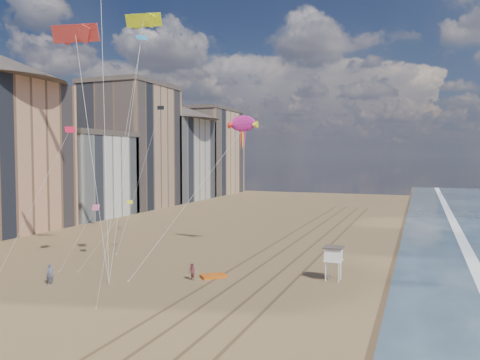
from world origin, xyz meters
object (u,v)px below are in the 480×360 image
at_px(lifeguard_stand, 333,254).
at_px(show_kite, 243,124).
at_px(kite_flyer_a, 50,274).
at_px(grounded_kite, 213,276).
at_px(kite_flyer_b, 192,272).

bearing_deg(lifeguard_stand, show_kite, 142.99).
distance_m(show_kite, kite_flyer_a, 28.21).
bearing_deg(show_kite, grounded_kite, -82.07).
relative_size(show_kite, kite_flyer_a, 11.98).
xyz_separation_m(show_kite, kite_flyer_a, (-11.47, -20.86, -15.13)).
bearing_deg(lifeguard_stand, grounded_kite, -165.20).
distance_m(kite_flyer_a, kite_flyer_b, 13.29).
height_order(kite_flyer_a, kite_flyer_b, kite_flyer_a).
distance_m(grounded_kite, kite_flyer_a, 15.48).
xyz_separation_m(kite_flyer_a, kite_flyer_b, (11.78, 6.15, -0.15)).
bearing_deg(kite_flyer_a, kite_flyer_b, -10.61).
xyz_separation_m(lifeguard_stand, kite_flyer_a, (-24.65, -10.92, -1.59)).
height_order(grounded_kite, kite_flyer_b, kite_flyer_b).
bearing_deg(kite_flyer_b, lifeguard_stand, 50.07).
relative_size(lifeguard_stand, grounded_kite, 1.38).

